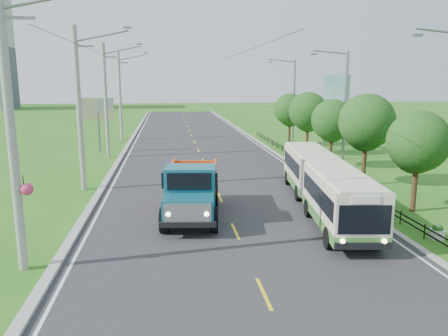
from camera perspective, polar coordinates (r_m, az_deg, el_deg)
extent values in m
plane|color=#276618|center=(20.15, 1.49, -8.31)|extent=(240.00, 240.00, 0.00)
cube|color=#28282B|center=(39.45, -2.96, 1.42)|extent=(14.00, 120.00, 0.02)
cube|color=#9E9E99|center=(39.55, -13.42, 1.25)|extent=(0.40, 120.00, 0.15)
cube|color=#9E9E99|center=(40.60, 7.15, 1.69)|extent=(0.30, 120.00, 0.10)
cube|color=silver|center=(39.51, -12.63, 1.20)|extent=(0.12, 120.00, 0.00)
cube|color=silver|center=(40.49, 6.47, 1.64)|extent=(0.12, 120.00, 0.00)
cube|color=yellow|center=(20.14, 1.49, -8.25)|extent=(0.12, 2.20, 0.00)
cube|color=black|center=(35.13, 10.93, 0.49)|extent=(0.04, 40.00, 0.60)
cylinder|color=gray|center=(16.73, -26.05, 4.12)|extent=(0.32, 0.32, 10.00)
cube|color=slate|center=(16.61, -25.52, 17.30)|extent=(1.20, 0.10, 0.10)
sphere|color=#D83366|center=(16.95, -24.35, -2.54)|extent=(0.44, 0.44, 0.44)
cylinder|color=gray|center=(28.32, -18.39, 7.16)|extent=(0.32, 0.32, 10.00)
cube|color=slate|center=(28.25, -17.85, 14.91)|extent=(1.20, 0.10, 0.10)
cube|color=slate|center=(28.02, -12.51, 17.47)|extent=(0.50, 0.18, 0.12)
cylinder|color=gray|center=(40.15, -15.18, 8.39)|extent=(0.32, 0.32, 10.00)
cube|color=slate|center=(40.10, -14.73, 13.85)|extent=(1.20, 0.10, 0.10)
cube|color=slate|center=(39.94, -10.97, 15.60)|extent=(0.50, 0.18, 0.12)
cylinder|color=gray|center=(52.06, -13.42, 9.05)|extent=(0.32, 0.32, 10.00)
cube|color=slate|center=(52.02, -13.05, 13.26)|extent=(1.20, 0.10, 0.10)
cube|color=slate|center=(51.90, -10.16, 14.59)|extent=(0.50, 0.18, 0.12)
cylinder|color=#382314|center=(24.92, 23.63, -1.89)|extent=(0.28, 0.28, 2.97)
sphere|color=#164313|center=(24.54, 24.04, 3.18)|extent=(3.18, 3.18, 3.18)
sphere|color=#164313|center=(25.15, 23.73, 1.91)|extent=(2.33, 2.33, 2.33)
cylinder|color=#382314|center=(30.06, 17.85, 1.02)|extent=(0.28, 0.28, 3.36)
sphere|color=#164313|center=(29.74, 18.15, 5.80)|extent=(3.60, 3.60, 3.60)
sphere|color=#164313|center=(30.35, 18.00, 4.54)|extent=(2.64, 2.64, 2.64)
cylinder|color=#382314|center=(35.53, 13.77, 2.47)|extent=(0.28, 0.28, 3.02)
sphere|color=#164313|center=(35.27, 13.94, 6.12)|extent=(3.24, 3.24, 3.24)
sphere|color=#164313|center=(35.87, 13.90, 5.16)|extent=(2.38, 2.38, 2.38)
cylinder|color=#382314|center=(41.12, 10.79, 3.92)|extent=(0.28, 0.28, 3.25)
sphere|color=#164313|center=(40.88, 10.92, 7.30)|extent=(3.48, 3.48, 3.48)
sphere|color=#164313|center=(41.47, 10.93, 6.39)|extent=(2.55, 2.55, 2.55)
cylinder|color=#382314|center=(46.82, 8.52, 4.77)|extent=(0.28, 0.28, 3.08)
sphere|color=#164313|center=(46.62, 8.60, 7.59)|extent=(3.30, 3.30, 3.30)
sphere|color=#164313|center=(47.20, 8.65, 6.83)|extent=(2.42, 2.42, 2.42)
cylinder|color=slate|center=(22.55, 26.94, 15.56)|extent=(2.80, 0.10, 0.34)
cube|color=slate|center=(21.85, 23.98, 15.59)|extent=(0.45, 0.16, 0.12)
cylinder|color=slate|center=(35.59, 15.51, 7.25)|extent=(0.20, 0.20, 9.00)
cylinder|color=slate|center=(35.07, 13.72, 14.48)|extent=(2.80, 0.10, 0.34)
cube|color=slate|center=(34.62, 11.63, 14.36)|extent=(0.45, 0.16, 0.12)
cylinder|color=slate|center=(48.78, 9.12, 8.49)|extent=(0.20, 0.20, 9.00)
cylinder|color=slate|center=(48.40, 7.65, 13.73)|extent=(2.80, 0.10, 0.34)
cube|color=slate|center=(48.08, 6.11, 13.60)|extent=(0.45, 0.16, 0.12)
cylinder|color=silver|center=(21.37, 26.06, -7.77)|extent=(0.64, 0.64, 0.40)
sphere|color=#164313|center=(21.30, 26.12, -7.13)|extent=(0.44, 0.44, 0.44)
cylinder|color=silver|center=(28.09, 17.17, -2.73)|extent=(0.64, 0.64, 0.40)
sphere|color=#164313|center=(28.03, 17.20, -2.23)|extent=(0.44, 0.44, 0.44)
cylinder|color=silver|center=(35.34, 11.85, 0.35)|extent=(0.64, 0.64, 0.40)
sphere|color=#164313|center=(35.29, 11.87, 0.75)|extent=(0.44, 0.44, 0.44)
cylinder|color=silver|center=(42.86, 8.37, 2.37)|extent=(0.64, 0.64, 0.40)
sphere|color=#164313|center=(42.82, 8.38, 2.70)|extent=(0.44, 0.44, 0.44)
cylinder|color=slate|center=(43.51, -16.02, 4.57)|extent=(0.20, 0.20, 4.00)
cube|color=yellow|center=(43.33, -16.18, 7.46)|extent=(3.00, 0.15, 2.00)
cylinder|color=slate|center=(39.56, 15.42, 4.70)|extent=(0.24, 0.24, 5.00)
cylinder|color=slate|center=(44.18, 12.93, 5.47)|extent=(0.24, 0.24, 5.00)
cube|color=#144C47|center=(41.65, 14.33, 9.63)|extent=(0.20, 6.00, 3.00)
cube|color=#408033|center=(20.60, 14.90, -6.20)|extent=(3.00, 6.82, 0.48)
cube|color=beige|center=(20.31, 15.06, -3.26)|extent=(3.00, 6.82, 1.70)
cube|color=black|center=(20.31, 15.06, -3.24)|extent=(2.97, 6.30, 0.84)
cube|color=#408033|center=(27.43, 11.00, -1.68)|extent=(2.94, 6.38, 0.48)
cube|color=beige|center=(27.21, 11.09, 0.56)|extent=(2.94, 6.38, 1.70)
cube|color=black|center=(27.21, 11.09, 0.58)|extent=(2.91, 5.87, 0.84)
cube|color=#4C4C4C|center=(23.89, 12.70, -1.59)|extent=(2.16, 1.13, 2.09)
cube|color=black|center=(17.30, 17.91, -6.46)|extent=(1.97, 0.30, 1.14)
cylinder|color=black|center=(18.54, 13.53, -8.90)|extent=(0.39, 0.94, 0.92)
cylinder|color=black|center=(19.10, 19.40, -8.63)|extent=(0.39, 0.94, 0.92)
cylinder|color=black|center=(22.54, 10.95, -5.16)|extent=(0.39, 0.94, 0.92)
cylinder|color=black|center=(23.00, 15.83, -5.05)|extent=(0.39, 0.94, 0.92)
cylinder|color=black|center=(25.37, 9.65, -3.25)|extent=(0.39, 0.94, 0.92)
cylinder|color=black|center=(25.79, 14.02, -3.20)|extent=(0.39, 0.94, 0.92)
cylinder|color=black|center=(29.26, 8.31, -1.27)|extent=(0.39, 0.94, 0.92)
cylinder|color=black|center=(29.62, 12.12, -1.25)|extent=(0.39, 0.94, 0.92)
cube|color=#12586D|center=(19.56, -4.64, -5.33)|extent=(2.40, 1.74, 1.07)
cube|color=#12586D|center=(20.96, -4.38, -2.67)|extent=(2.53, 1.97, 2.14)
cube|color=black|center=(20.84, -4.41, -1.24)|extent=(2.73, 1.67, 0.75)
cube|color=black|center=(22.05, -4.21, -4.70)|extent=(1.79, 6.50, 0.27)
cube|color=#C55F12|center=(23.55, -4.00, -0.97)|extent=(2.81, 3.47, 1.39)
cylinder|color=black|center=(20.04, -7.80, -6.75)|extent=(0.50, 1.21, 1.18)
cylinder|color=black|center=(19.90, -1.32, -6.77)|extent=(0.50, 1.21, 1.18)
cylinder|color=black|center=(24.12, -6.60, -3.60)|extent=(0.50, 1.21, 1.18)
cylinder|color=black|center=(24.00, -1.25, -3.61)|extent=(0.50, 1.21, 1.18)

